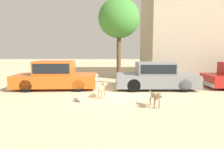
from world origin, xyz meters
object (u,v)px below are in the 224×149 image
(parked_sedan_nearest, at_px, (56,75))
(stray_dog_tan, at_px, (156,96))
(stray_cat, at_px, (77,100))
(stray_dog_spotted, at_px, (102,88))
(parked_sedan_second, at_px, (155,76))
(acacia_tree_left, at_px, (119,19))

(parked_sedan_nearest, distance_m, stray_dog_tan, 5.78)
(stray_cat, bearing_deg, stray_dog_spotted, -97.34)
(stray_dog_spotted, height_order, stray_cat, stray_dog_spotted)
(parked_sedan_second, distance_m, acacia_tree_left, 4.13)
(parked_sedan_second, height_order, stray_dog_tan, parked_sedan_second)
(stray_dog_spotted, distance_m, stray_dog_tan, 2.53)
(parked_sedan_nearest, bearing_deg, stray_cat, -61.37)
(stray_dog_spotted, height_order, stray_dog_tan, stray_dog_tan)
(parked_sedan_nearest, xyz_separation_m, stray_dog_spotted, (2.58, -1.95, -0.33))
(stray_dog_spotted, relative_size, acacia_tree_left, 0.18)
(parked_sedan_second, xyz_separation_m, stray_dog_spotted, (-2.76, -1.88, -0.30))
(parked_sedan_second, relative_size, stray_cat, 8.03)
(parked_sedan_nearest, relative_size, stray_dog_tan, 4.32)
(parked_sedan_second, relative_size, stray_dog_spotted, 4.64)
(stray_dog_spotted, distance_m, acacia_tree_left, 5.12)
(stray_dog_spotted, distance_m, stray_cat, 1.27)
(parked_sedan_second, xyz_separation_m, stray_cat, (-3.74, -2.62, -0.63))
(parked_sedan_nearest, xyz_separation_m, stray_dog_tan, (4.57, -3.53, -0.32))
(parked_sedan_nearest, height_order, stray_dog_spotted, parked_sedan_nearest)
(parked_sedan_nearest, bearing_deg, stray_dog_spotted, -39.28)
(stray_cat, xyz_separation_m, acacia_tree_left, (1.84, 4.34, 3.87))
(parked_sedan_second, bearing_deg, stray_cat, -144.48)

